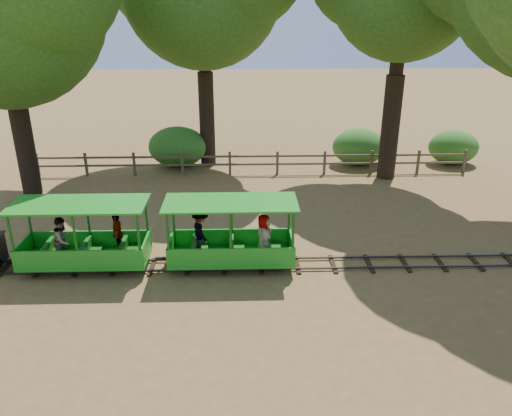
{
  "coord_description": "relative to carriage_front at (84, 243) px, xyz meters",
  "views": [
    {
      "loc": [
        -0.51,
        -12.12,
        6.72
      ],
      "look_at": [
        -0.13,
        0.5,
        1.54
      ],
      "focal_mm": 35.0,
      "sensor_mm": 36.0,
      "label": 1
    }
  ],
  "objects": [
    {
      "name": "ground",
      "position": [
        4.74,
        0.02,
        -0.79
      ],
      "size": [
        90.0,
        90.0,
        0.0
      ],
      "primitive_type": "plane",
      "color": "#9A6B42",
      "rests_on": "ground"
    },
    {
      "name": "track",
      "position": [
        4.74,
        0.02,
        -0.72
      ],
      "size": [
        22.0,
        1.0,
        0.1
      ],
      "color": "#3F3D3A",
      "rests_on": "ground"
    },
    {
      "name": "carriage_front",
      "position": [
        0.0,
        0.0,
        0.0
      ],
      "size": [
        3.51,
        1.43,
        1.82
      ],
      "color": "green",
      "rests_on": "track"
    },
    {
      "name": "carriage_rear",
      "position": [
        3.87,
        0.04,
        0.01
      ],
      "size": [
        3.51,
        1.43,
        1.82
      ],
      "color": "green",
      "rests_on": "track"
    },
    {
      "name": "fence",
      "position": [
        4.74,
        8.02,
        -0.21
      ],
      "size": [
        18.1,
        0.1,
        1.0
      ],
      "color": "brown",
      "rests_on": "ground"
    },
    {
      "name": "shrub_west",
      "position": [
        1.44,
        9.32,
        -0.09
      ],
      "size": [
        2.01,
        1.55,
        1.39
      ],
      "primitive_type": "ellipsoid",
      "color": "#2D6B1E",
      "rests_on": "ground"
    },
    {
      "name": "shrub_mid_w",
      "position": [
        1.41,
        9.32,
        0.1
      ],
      "size": [
        2.56,
        1.97,
        1.77
      ],
      "primitive_type": "ellipsoid",
      "color": "#2D6B1E",
      "rests_on": "ground"
    },
    {
      "name": "shrub_mid_e",
      "position": [
        9.46,
        9.32,
        0.03
      ],
      "size": [
        2.36,
        1.82,
        1.64
      ],
      "primitive_type": "ellipsoid",
      "color": "#2D6B1E",
      "rests_on": "ground"
    },
    {
      "name": "shrub_east",
      "position": [
        13.74,
        9.32,
        -0.02
      ],
      "size": [
        2.22,
        1.71,
        1.54
      ],
      "primitive_type": "ellipsoid",
      "color": "#2D6B1E",
      "rests_on": "ground"
    }
  ]
}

